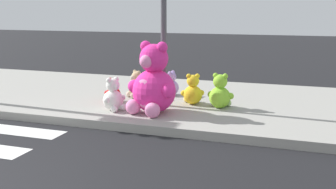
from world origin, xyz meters
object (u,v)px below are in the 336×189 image
plush_pink_large (153,85)px  plush_tan (136,86)px  plush_lavender (171,85)px  plush_yellow (193,92)px  plush_lime (220,94)px  plush_white (114,97)px  plush_red (113,92)px  sign_pole (164,16)px

plush_pink_large → plush_tan: plush_pink_large is taller
plush_lavender → plush_tan: (-0.62, -0.45, 0.02)m
plush_yellow → plush_lime: 0.59m
plush_pink_large → plush_white: (-0.74, -0.06, -0.27)m
plush_white → plush_lime: 1.99m
plush_yellow → plush_tan: 1.31m
plush_lavender → plush_yellow: size_ratio=0.88×
plush_pink_large → plush_lavender: 1.61m
plush_lime → plush_lavender: bearing=147.4°
plush_lavender → plush_lime: bearing=-32.6°
plush_white → plush_pink_large: bearing=5.0°
plush_yellow → plush_red: plush_yellow is taller
plush_red → plush_yellow: bearing=12.3°
plush_lavender → plush_yellow: 0.95m
sign_pole → plush_yellow: 1.57m
plush_pink_large → plush_red: size_ratio=2.63×
plush_white → plush_yellow: size_ratio=1.02×
sign_pole → plush_red: sign_pole is taller
plush_lavender → sign_pole: bearing=-79.1°
plush_lavender → plush_white: 1.72m
plush_pink_large → plush_tan: 1.41m
plush_lavender → plush_white: (-0.56, -1.63, 0.03)m
plush_white → plush_red: (-0.33, 0.62, -0.05)m
plush_lime → plush_tan: (-1.87, 0.35, -0.04)m
plush_yellow → plush_red: size_ratio=1.24×
plush_lavender → plush_red: bearing=-131.3°
plush_lavender → plush_tan: bearing=-144.0°
sign_pole → plush_tan: size_ratio=5.59×
plush_tan → plush_red: (-0.27, -0.56, -0.03)m
plush_pink_large → plush_tan: bearing=125.7°
sign_pole → plush_yellow: sign_pole is taller
plush_lime → plush_yellow: bearing=167.0°
plush_lime → plush_tan: plush_lime is taller
plush_pink_large → plush_lavender: (-0.19, 1.57, -0.30)m
sign_pole → plush_yellow: size_ratio=5.30×
plush_pink_large → plush_lime: plush_pink_large is taller
plush_pink_large → plush_red: (-1.07, 0.56, -0.32)m
plush_lavender → plush_lime: (1.25, -0.80, 0.05)m
plush_white → plush_tan: (-0.06, 1.18, -0.02)m
plush_yellow → plush_lime: size_ratio=0.91×
sign_pole → plush_red: bearing=-178.4°
plush_red → sign_pole: bearing=1.6°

